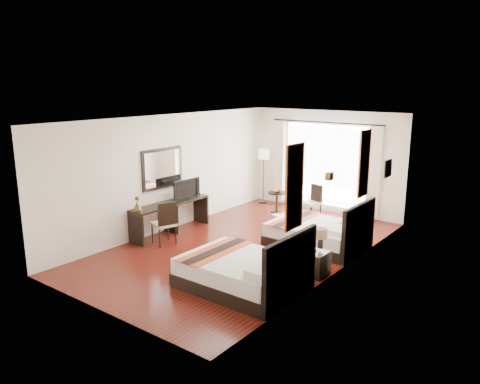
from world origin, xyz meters
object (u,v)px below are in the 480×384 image
Objects in this scene: bed_near at (245,272)px; console_desk at (171,217)px; floor_lamp at (264,158)px; table_lamp at (321,235)px; side_table at (277,202)px; vase at (314,248)px; bed_far at (320,234)px; fruit_bowl at (278,191)px; desk_chair at (164,231)px; window_chair at (312,208)px; nightstand at (316,263)px; television at (184,189)px.

bed_near is 3.56m from console_desk.
floor_lamp is at bearing 88.18° from console_desk.
side_table is (-2.96, 3.08, -0.47)m from table_lamp.
floor_lamp is at bearing 134.13° from vase.
bed_far is 8.70× the size of fruit_bowl.
desk_chair is (-2.80, 0.75, 0.00)m from bed_near.
window_chair is at bearing 123.40° from bed_far.
desk_chair is at bearing -171.74° from nightstand.
console_desk is 1.36× the size of floor_lamp.
bed_near is at bearing -121.51° from vase.
console_desk is (-3.27, 1.41, 0.08)m from bed_near.
television is at bearing -165.91° from bed_far.
television is (-3.96, 0.72, 0.44)m from vase.
console_desk is 2.44× the size of window_chair.
window_chair is (-1.17, 4.53, -0.03)m from bed_near.
bed_near is at bearing -23.42° from console_desk.
window_chair reaches higher than vase.
console_desk reaches higher than vase.
console_desk reaches higher than side_table.
console_desk is at bearing 177.82° from nightstand.
desk_chair is at bearing -7.04° from window_chair.
bed_far is at bearing -37.47° from floor_lamp.
side_table is (1.04, 3.05, -0.09)m from console_desk.
bed_near is at bearing -176.50° from desk_chair.
vase is (-0.02, -0.22, -0.20)m from table_lamp.
desk_chair is 0.62× the size of floor_lamp.
television is 2.80m from fruit_bowl.
fruit_bowl is at bearing -20.66° from television.
television is at bearing -112.28° from fruit_bowl.
desk_chair is (-3.51, -0.41, -0.26)m from vase.
floor_lamp is at bearing 135.93° from table_lamp.
fruit_bowl is at bearing 116.24° from bed_near.
console_desk is at bearing -109.47° from fruit_bowl.
television reaches higher than bed_far.
vase is at bearing -99.33° from nightstand.
table_lamp is 0.42× the size of window_chair.
floor_lamp reaches higher than side_table.
console_desk is at bearing -108.87° from side_table.
console_desk is at bearing -36.57° from desk_chair.
bed_near reaches higher than window_chair.
console_desk is 3.86m from floor_lamp.
bed_near is at bearing -63.55° from side_table.
fruit_bowl is at bearing 132.53° from nightstand.
window_chair reaches higher than nightstand.
side_table reaches higher than nightstand.
nightstand is 3.78m from window_chair.
bed_near is at bearing -120.01° from nightstand.
nightstand is 0.81× the size of side_table.
television reaches higher than fruit_bowl.
vase is at bearing -66.25° from bed_far.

